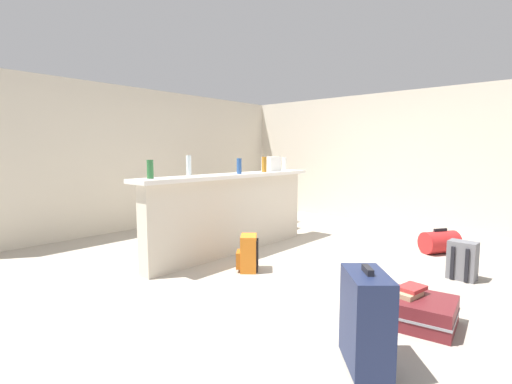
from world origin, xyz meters
name	(u,v)px	position (x,y,z in m)	size (l,w,h in m)	color
ground_plane	(287,254)	(0.00, 0.00, -0.03)	(13.00, 13.00, 0.05)	#ADA393
wall_back	(157,159)	(0.00, 3.05, 1.25)	(6.60, 0.10, 2.50)	beige
wall_right	(366,158)	(3.05, 0.30, 1.25)	(0.10, 6.00, 2.50)	beige
partition_half_wall	(233,215)	(-0.51, 0.56, 0.52)	(2.80, 0.20, 1.03)	beige
bar_countertop	(232,176)	(-0.51, 0.56, 1.06)	(2.96, 0.40, 0.05)	white
bottle_green	(150,169)	(-1.75, 0.61, 1.19)	(0.07, 0.07, 0.21)	#2D6B38
bottle_clear	(189,166)	(-1.17, 0.66, 1.21)	(0.06, 0.06, 0.25)	silver
bottle_blue	(239,166)	(-0.46, 0.47, 1.19)	(0.07, 0.07, 0.21)	#284C89
bottle_amber	(264,164)	(0.09, 0.50, 1.20)	(0.07, 0.07, 0.22)	#9E661E
bottle_white	(284,164)	(0.72, 0.61, 1.19)	(0.07, 0.07, 0.21)	silver
grocery_bag	(271,164)	(0.40, 0.61, 1.19)	(0.26, 0.18, 0.22)	silver
dining_table	(251,190)	(1.17, 1.73, 0.65)	(1.10, 0.80, 0.74)	#332319
dining_chair_near_partition	(272,200)	(1.07, 1.14, 0.52)	(0.48, 0.48, 0.93)	#9E754C
suitcase_flat_maroon	(409,309)	(-1.09, -2.02, 0.11)	(0.57, 0.86, 0.22)	maroon
backpack_grey	(463,261)	(0.35, -2.09, 0.20)	(0.26, 0.29, 0.42)	slate
suitcase_upright_navy	(366,319)	(-1.95, -2.04, 0.33)	(0.49, 0.47, 0.67)	#1E284C
backpack_orange	(248,254)	(-0.96, -0.13, 0.20)	(0.34, 0.34, 0.42)	orange
duffel_bag_red	(440,242)	(1.33, -1.60, 0.15)	(0.57, 0.52, 0.34)	red
book_stack	(410,291)	(-1.07, -2.01, 0.26)	(0.30, 0.21, 0.07)	tan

